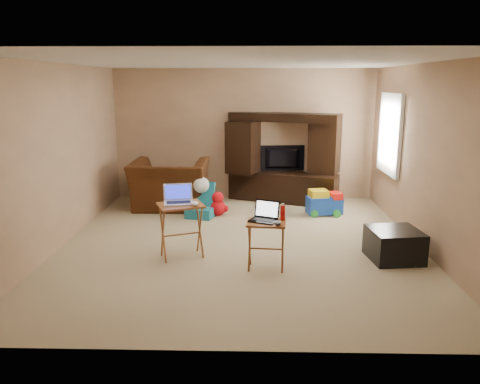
{
  "coord_description": "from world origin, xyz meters",
  "views": [
    {
      "loc": [
        0.16,
        -6.33,
        2.24
      ],
      "look_at": [
        0.0,
        -0.2,
        0.8
      ],
      "focal_mm": 35.0,
      "sensor_mm": 36.0,
      "label": 1
    }
  ],
  "objects_px": {
    "laptop_left": "(178,195)",
    "television": "(283,159)",
    "tray_table_left": "(182,231)",
    "tray_table_right": "(266,246)",
    "child_rocker": "(201,200)",
    "mouse_left": "(195,204)",
    "mouse_right": "(278,223)",
    "entertainment_center": "(283,158)",
    "plush_toy": "(218,204)",
    "recliner": "(170,185)",
    "water_bottle": "(283,213)",
    "push_toy": "(324,202)",
    "ottoman": "(394,245)",
    "laptop_right": "(263,212)"
  },
  "relations": [
    {
      "from": "plush_toy",
      "to": "child_rocker",
      "type": "bearing_deg",
      "value": -162.3
    },
    {
      "from": "push_toy",
      "to": "tray_table_right",
      "type": "distance_m",
      "value": 2.69
    },
    {
      "from": "mouse_left",
      "to": "mouse_right",
      "type": "height_order",
      "value": "mouse_left"
    },
    {
      "from": "television",
      "to": "plush_toy",
      "type": "xyz_separation_m",
      "value": [
        -1.18,
        -1.18,
        -0.6
      ]
    },
    {
      "from": "mouse_right",
      "to": "mouse_left",
      "type": "bearing_deg",
      "value": 157.57
    },
    {
      "from": "recliner",
      "to": "mouse_right",
      "type": "relative_size",
      "value": 10.88
    },
    {
      "from": "recliner",
      "to": "child_rocker",
      "type": "height_order",
      "value": "recliner"
    },
    {
      "from": "tray_table_right",
      "to": "water_bottle",
      "type": "relative_size",
      "value": 3.25
    },
    {
      "from": "laptop_right",
      "to": "recliner",
      "type": "bearing_deg",
      "value": 143.3
    },
    {
      "from": "water_bottle",
      "to": "tray_table_right",
      "type": "bearing_deg",
      "value": -158.2
    },
    {
      "from": "child_rocker",
      "to": "mouse_right",
      "type": "bearing_deg",
      "value": -50.39
    },
    {
      "from": "plush_toy",
      "to": "water_bottle",
      "type": "relative_size",
      "value": 2.28
    },
    {
      "from": "tray_table_left",
      "to": "laptop_left",
      "type": "bearing_deg",
      "value": 112.26
    },
    {
      "from": "child_rocker",
      "to": "water_bottle",
      "type": "distance_m",
      "value": 2.54
    },
    {
      "from": "tray_table_right",
      "to": "television",
      "type": "bearing_deg",
      "value": 88.29
    },
    {
      "from": "recliner",
      "to": "mouse_right",
      "type": "xyz_separation_m",
      "value": [
        1.79,
        -2.96,
        0.2
      ]
    },
    {
      "from": "child_rocker",
      "to": "laptop_left",
      "type": "distance_m",
      "value": 1.94
    },
    {
      "from": "push_toy",
      "to": "laptop_right",
      "type": "bearing_deg",
      "value": -125.47
    },
    {
      "from": "entertainment_center",
      "to": "laptop_left",
      "type": "relative_size",
      "value": 5.5
    },
    {
      "from": "television",
      "to": "laptop_left",
      "type": "relative_size",
      "value": 2.29
    },
    {
      "from": "entertainment_center",
      "to": "mouse_left",
      "type": "height_order",
      "value": "entertainment_center"
    },
    {
      "from": "entertainment_center",
      "to": "push_toy",
      "type": "bearing_deg",
      "value": -33.25
    },
    {
      "from": "plush_toy",
      "to": "mouse_left",
      "type": "bearing_deg",
      "value": -93.87
    },
    {
      "from": "laptop_left",
      "to": "television",
      "type": "bearing_deg",
      "value": 52.11
    },
    {
      "from": "laptop_left",
      "to": "mouse_left",
      "type": "height_order",
      "value": "laptop_left"
    },
    {
      "from": "mouse_left",
      "to": "water_bottle",
      "type": "xyz_separation_m",
      "value": [
        1.1,
        -0.22,
        -0.05
      ]
    },
    {
      "from": "laptop_left",
      "to": "plush_toy",
      "type": "bearing_deg",
      "value": 67.9
    },
    {
      "from": "tray_table_left",
      "to": "tray_table_right",
      "type": "bearing_deg",
      "value": -41.73
    },
    {
      "from": "television",
      "to": "tray_table_right",
      "type": "distance_m",
      "value": 3.59
    },
    {
      "from": "entertainment_center",
      "to": "mouse_right",
      "type": "bearing_deg",
      "value": -73.27
    },
    {
      "from": "push_toy",
      "to": "ottoman",
      "type": "distance_m",
      "value": 2.18
    },
    {
      "from": "tray_table_right",
      "to": "water_bottle",
      "type": "xyz_separation_m",
      "value": [
        0.2,
        0.08,
        0.39
      ]
    },
    {
      "from": "laptop_left",
      "to": "push_toy",
      "type": "bearing_deg",
      "value": 31.42
    },
    {
      "from": "entertainment_center",
      "to": "television",
      "type": "xyz_separation_m",
      "value": [
        0.0,
        0.14,
        -0.03
      ]
    },
    {
      "from": "entertainment_center",
      "to": "plush_toy",
      "type": "distance_m",
      "value": 1.69
    },
    {
      "from": "recliner",
      "to": "water_bottle",
      "type": "bearing_deg",
      "value": 124.27
    },
    {
      "from": "push_toy",
      "to": "tray_table_right",
      "type": "xyz_separation_m",
      "value": [
        -1.08,
        -2.46,
        0.08
      ]
    },
    {
      "from": "television",
      "to": "recliner",
      "type": "height_order",
      "value": "television"
    },
    {
      "from": "laptop_right",
      "to": "laptop_left",
      "type": "bearing_deg",
      "value": -176.26
    },
    {
      "from": "entertainment_center",
      "to": "plush_toy",
      "type": "height_order",
      "value": "entertainment_center"
    },
    {
      "from": "child_rocker",
      "to": "tray_table_left",
      "type": "bearing_deg",
      "value": -77.99
    },
    {
      "from": "mouse_left",
      "to": "water_bottle",
      "type": "height_order",
      "value": "water_bottle"
    },
    {
      "from": "tray_table_right",
      "to": "mouse_left",
      "type": "distance_m",
      "value": 1.05
    },
    {
      "from": "tray_table_left",
      "to": "entertainment_center",
      "type": "bearing_deg",
      "value": 40.69
    },
    {
      "from": "push_toy",
      "to": "mouse_right",
      "type": "bearing_deg",
      "value": -121.03
    },
    {
      "from": "recliner",
      "to": "ottoman",
      "type": "distance_m",
      "value": 4.16
    },
    {
      "from": "push_toy",
      "to": "tray_table_left",
      "type": "bearing_deg",
      "value": -146.95
    },
    {
      "from": "entertainment_center",
      "to": "laptop_left",
      "type": "xyz_separation_m",
      "value": [
        -1.54,
        -2.99,
        -0.01
      ]
    },
    {
      "from": "laptop_right",
      "to": "push_toy",
      "type": "bearing_deg",
      "value": 88.74
    },
    {
      "from": "ottoman",
      "to": "laptop_left",
      "type": "xyz_separation_m",
      "value": [
        -2.78,
        0.04,
        0.64
      ]
    }
  ]
}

